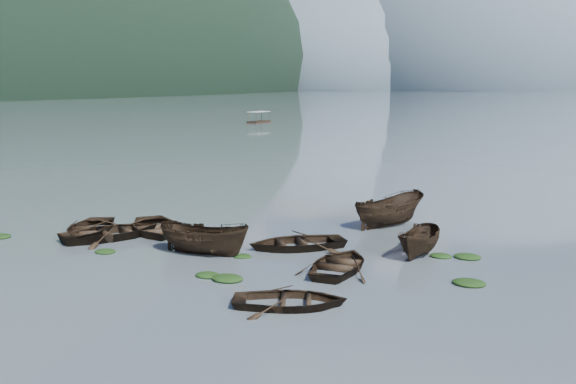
% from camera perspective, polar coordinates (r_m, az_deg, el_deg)
% --- Properties ---
extents(ground_plane, '(2400.00, 2400.00, 0.00)m').
position_cam_1_polar(ground_plane, '(22.72, -12.12, -9.65)').
color(ground_plane, '#48535A').
extents(haze_mtn_a, '(520.00, 520.00, 280.00)m').
position_cam_1_polar(haze_mtn_a, '(957.10, 6.62, 9.07)').
color(haze_mtn_a, '#475666').
rests_on(haze_mtn_a, ground).
extents(haze_mtn_b, '(520.00, 520.00, 340.00)m').
position_cam_1_polar(haze_mtn_b, '(920.33, 18.78, 8.61)').
color(haze_mtn_b, '#475666').
rests_on(haze_mtn_b, ground).
extents(rowboat_0, '(4.86, 5.54, 0.95)m').
position_cam_1_polar(rowboat_0, '(33.58, -17.21, -3.59)').
color(rowboat_0, black).
rests_on(rowboat_0, ground).
extents(rowboat_1, '(5.48, 5.92, 1.00)m').
position_cam_1_polar(rowboat_1, '(32.41, -15.39, -3.97)').
color(rowboat_1, black).
rests_on(rowboat_1, ground).
extents(rowboat_2, '(4.37, 1.65, 1.69)m').
position_cam_1_polar(rowboat_2, '(28.60, -7.41, -5.50)').
color(rowboat_2, black).
rests_on(rowboat_2, ground).
extents(rowboat_3, '(3.05, 4.22, 0.86)m').
position_cam_1_polar(rowboat_3, '(26.13, 4.65, -6.90)').
color(rowboat_3, black).
rests_on(rowboat_3, ground).
extents(rowboat_4, '(4.62, 4.00, 0.80)m').
position_cam_1_polar(rowboat_4, '(21.94, 0.18, -10.13)').
color(rowboat_4, black).
rests_on(rowboat_4, ground).
extents(rowboat_5, '(1.71, 3.84, 1.44)m').
position_cam_1_polar(rowboat_5, '(28.84, 11.59, -5.49)').
color(rowboat_5, black).
rests_on(rowboat_5, ground).
extents(rowboat_6, '(5.65, 5.70, 0.97)m').
position_cam_1_polar(rowboat_6, '(33.09, -11.73, -3.55)').
color(rowboat_6, black).
rests_on(rowboat_6, ground).
extents(rowboat_7, '(5.48, 5.28, 0.93)m').
position_cam_1_polar(rowboat_7, '(29.39, 0.79, -5.01)').
color(rowboat_7, black).
rests_on(rowboat_7, ground).
extents(rowboat_8, '(3.89, 5.19, 1.89)m').
position_cam_1_polar(rowboat_8, '(34.46, 8.98, -2.94)').
color(rowboat_8, black).
rests_on(rowboat_8, ground).
extents(weed_clump_0, '(0.98, 0.80, 0.21)m').
position_cam_1_polar(weed_clump_0, '(29.76, -15.93, -5.20)').
color(weed_clump_0, black).
rests_on(weed_clump_0, ground).
extents(weed_clump_1, '(1.01, 0.80, 0.22)m').
position_cam_1_polar(weed_clump_1, '(25.38, -7.15, -7.45)').
color(weed_clump_1, black).
rests_on(weed_clump_1, ground).
extents(weed_clump_2, '(1.24, 0.99, 0.27)m').
position_cam_1_polar(weed_clump_2, '(24.80, -5.40, -7.82)').
color(weed_clump_2, black).
rests_on(weed_clump_2, ground).
extents(weed_clump_3, '(0.95, 0.80, 0.21)m').
position_cam_1_polar(weed_clump_3, '(28.70, 13.44, -5.63)').
color(weed_clump_3, black).
rests_on(weed_clump_3, ground).
extents(weed_clump_4, '(1.25, 0.99, 0.26)m').
position_cam_1_polar(weed_clump_4, '(25.12, 15.79, -7.92)').
color(weed_clump_4, black).
rests_on(weed_clump_4, ground).
extents(weed_clump_5, '(1.13, 0.92, 0.24)m').
position_cam_1_polar(weed_clump_5, '(34.37, -24.21, -3.71)').
color(weed_clump_5, black).
rests_on(weed_clump_5, ground).
extents(weed_clump_6, '(0.86, 0.71, 0.18)m').
position_cam_1_polar(weed_clump_6, '(27.98, -4.08, -5.78)').
color(weed_clump_6, black).
rests_on(weed_clump_6, ground).
extents(weed_clump_7, '(1.16, 0.93, 0.25)m').
position_cam_1_polar(weed_clump_7, '(28.77, 15.65, -5.69)').
color(weed_clump_7, black).
rests_on(weed_clump_7, ground).
extents(pontoon_left, '(2.92, 5.63, 2.07)m').
position_cam_1_polar(pontoon_left, '(125.24, -2.59, 6.18)').
color(pontoon_left, black).
rests_on(pontoon_left, ground).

